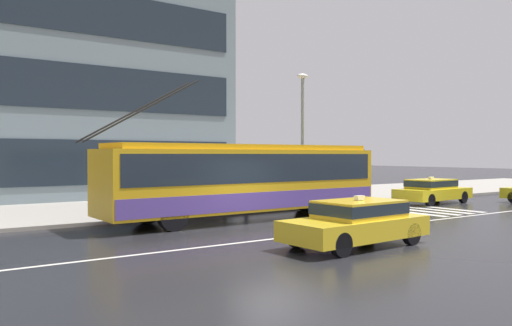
{
  "coord_description": "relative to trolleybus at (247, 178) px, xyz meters",
  "views": [
    {
      "loc": [
        -9.8,
        -13.43,
        2.53
      ],
      "look_at": [
        1.77,
        3.4,
        2.19
      ],
      "focal_mm": 35.66,
      "sensor_mm": 36.0,
      "label": 1
    }
  ],
  "objects": [
    {
      "name": "street_lamp",
      "position": [
        4.74,
        2.31,
        2.27
      ],
      "size": [
        0.6,
        0.32,
        6.28
      ],
      "color": "gray",
      "rests_on": "sidewalk_slab"
    },
    {
      "name": "pedestrian_approaching_curb",
      "position": [
        -2.73,
        2.07,
        0.14
      ],
      "size": [
        1.16,
        1.16,
        2.02
      ],
      "color": "#544842",
      "rests_on": "sidewalk_slab"
    },
    {
      "name": "sidewalk_slab",
      "position": [
        -1.11,
        6.6,
        -1.54
      ],
      "size": [
        80.0,
        10.0,
        0.14
      ],
      "primitive_type": "cube",
      "color": "gray",
      "rests_on": "ground_plane"
    },
    {
      "name": "taxi_oncoming_near",
      "position": [
        -0.67,
        -6.53,
        -0.91
      ],
      "size": [
        4.41,
        2.05,
        1.39
      ],
      "color": "yellow",
      "rests_on": "ground_plane"
    },
    {
      "name": "taxi_ahead_of_bus",
      "position": [
        11.5,
        -0.04,
        -0.91
      ],
      "size": [
        4.58,
        2.06,
        1.39
      ],
      "color": "yellow",
      "rests_on": "ground_plane"
    },
    {
      "name": "bus_shelter",
      "position": [
        -0.13,
        3.6,
        0.51
      ],
      "size": [
        4.19,
        1.75,
        2.64
      ],
      "color": "gray",
      "rests_on": "sidewalk_slab"
    },
    {
      "name": "pedestrian_at_shelter",
      "position": [
        2.72,
        4.21,
        0.15
      ],
      "size": [
        1.22,
        1.22,
        1.99
      ],
      "color": "navy",
      "rests_on": "sidewalk_slab"
    },
    {
      "name": "crosswalk_stripe_inner_a",
      "position": [
        8.08,
        -1.74,
        -1.61
      ],
      "size": [
        0.44,
        4.4,
        0.01
      ],
      "primitive_type": "cube",
      "color": "beige",
      "rests_on": "ground_plane"
    },
    {
      "name": "trolleybus",
      "position": [
        0.0,
        0.0,
        0.0
      ],
      "size": [
        12.27,
        2.73,
        5.21
      ],
      "color": "gold",
      "rests_on": "ground_plane"
    },
    {
      "name": "crosswalk_stripe_inner_b",
      "position": [
        9.88,
        -1.74,
        -1.61
      ],
      "size": [
        0.44,
        4.4,
        0.01
      ],
      "primitive_type": "cube",
      "color": "beige",
      "rests_on": "ground_plane"
    },
    {
      "name": "crosswalk_stripe_edge_near",
      "position": [
        7.18,
        -1.74,
        -1.61
      ],
      "size": [
        0.44,
        4.4,
        0.01
      ],
      "primitive_type": "cube",
      "color": "beige",
      "rests_on": "ground_plane"
    },
    {
      "name": "pedestrian_walking_past",
      "position": [
        -2.03,
        3.12,
        -0.48
      ],
      "size": [
        0.41,
        0.41,
        1.68
      ],
      "color": "black",
      "rests_on": "sidewalk_slab"
    },
    {
      "name": "lane_centre_line",
      "position": [
        -1.11,
        -4.28,
        -1.61
      ],
      "size": [
        72.0,
        0.14,
        0.01
      ],
      "primitive_type": "cube",
      "color": "silver",
      "rests_on": "ground_plane"
    },
    {
      "name": "crosswalk_stripe_center",
      "position": [
        8.98,
        -1.74,
        -1.61
      ],
      "size": [
        0.44,
        4.4,
        0.01
      ],
      "primitive_type": "cube",
      "color": "beige",
      "rests_on": "ground_plane"
    },
    {
      "name": "pedestrian_waiting_by_pole",
      "position": [
        1.18,
        3.65,
        0.2
      ],
      "size": [
        1.46,
        1.46,
        2.04
      ],
      "color": "black",
      "rests_on": "sidewalk_slab"
    },
    {
      "name": "ground_plane",
      "position": [
        -1.11,
        -3.08,
        -1.61
      ],
      "size": [
        160.0,
        160.0,
        0.0
      ],
      "primitive_type": "plane",
      "color": "black"
    }
  ]
}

